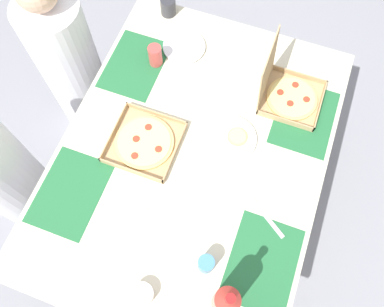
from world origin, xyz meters
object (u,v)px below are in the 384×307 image
(pizza_box_corner_left, at_px, (287,92))
(diner_right_seat, at_px, (73,69))
(plate_far_left, at_px, (232,138))
(diner_left_seat, at_px, (8,179))
(pizza_box_edge_far, at_px, (144,142))
(plate_near_right, at_px, (184,47))
(cup_red, at_px, (155,56))
(cup_spare, at_px, (206,264))
(soda_bottle, at_px, (226,301))
(condiment_bowl, at_px, (142,294))
(cup_clear_left, at_px, (168,7))

(pizza_box_corner_left, height_order, diner_right_seat, diner_right_seat)
(plate_far_left, bearing_deg, diner_left_seat, 115.79)
(pizza_box_edge_far, height_order, diner_left_seat, diner_left_seat)
(plate_near_right, xyz_separation_m, cup_red, (-0.13, 0.10, 0.05))
(plate_near_right, xyz_separation_m, diner_left_seat, (-0.86, 0.60, -0.24))
(pizza_box_edge_far, distance_m, diner_left_seat, 0.73)
(pizza_box_corner_left, relative_size, cup_spare, 3.45)
(pizza_box_edge_far, bearing_deg, plate_far_left, -66.86)
(soda_bottle, bearing_deg, pizza_box_edge_far, 46.38)
(cup_spare, relative_size, cup_red, 0.80)
(diner_right_seat, bearing_deg, pizza_box_corner_left, -86.39)
(pizza_box_corner_left, height_order, cup_red, pizza_box_corner_left)
(soda_bottle, distance_m, diner_left_seat, 1.22)
(plate_far_left, xyz_separation_m, cup_spare, (-0.56, -0.07, 0.03))
(diner_left_seat, bearing_deg, plate_near_right, -34.76)
(soda_bottle, relative_size, cup_red, 2.95)
(plate_far_left, bearing_deg, pizza_box_edge_far, 113.14)
(condiment_bowl, relative_size, diner_left_seat, 0.07)
(soda_bottle, height_order, diner_right_seat, diner_right_seat)
(cup_spare, distance_m, diner_left_seat, 1.08)
(pizza_box_corner_left, relative_size, condiment_bowl, 3.45)
(pizza_box_corner_left, bearing_deg, condiment_bowl, 164.62)
(soda_bottle, xyz_separation_m, diner_right_seat, (0.88, 1.15, -0.37))
(cup_red, height_order, condiment_bowl, cup_red)
(plate_far_left, bearing_deg, cup_red, 60.53)
(soda_bottle, height_order, cup_spare, soda_bottle)
(pizza_box_corner_left, bearing_deg, cup_clear_left, 67.70)
(plate_near_right, bearing_deg, cup_spare, -154.85)
(soda_bottle, height_order, diner_left_seat, diner_left_seat)
(cup_clear_left, distance_m, cup_red, 0.31)
(cup_spare, bearing_deg, diner_left_seat, 85.33)
(plate_near_right, relative_size, cup_clear_left, 2.28)
(diner_right_seat, bearing_deg, plate_near_right, -73.69)
(cup_clear_left, relative_size, cup_spare, 1.05)
(cup_spare, bearing_deg, cup_clear_left, 27.94)
(pizza_box_edge_far, distance_m, cup_spare, 0.59)
(plate_near_right, height_order, cup_spare, cup_spare)
(cup_clear_left, bearing_deg, cup_red, -169.75)
(pizza_box_edge_far, height_order, cup_clear_left, cup_clear_left)
(plate_near_right, height_order, cup_red, cup_red)
(plate_far_left, xyz_separation_m, condiment_bowl, (-0.74, 0.12, 0.01))
(plate_far_left, relative_size, soda_bottle, 0.70)
(plate_far_left, height_order, plate_near_right, plate_far_left)
(cup_red, relative_size, condiment_bowl, 1.25)
(diner_right_seat, bearing_deg, plate_far_left, -102.63)
(diner_left_seat, bearing_deg, pizza_box_edge_far, -62.74)
(soda_bottle, relative_size, cup_clear_left, 3.52)
(cup_red, bearing_deg, cup_clear_left, 10.25)
(plate_far_left, xyz_separation_m, diner_right_seat, (0.22, 0.97, -0.25))
(pizza_box_corner_left, xyz_separation_m, diner_left_seat, (-0.76, 1.14, -0.28))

